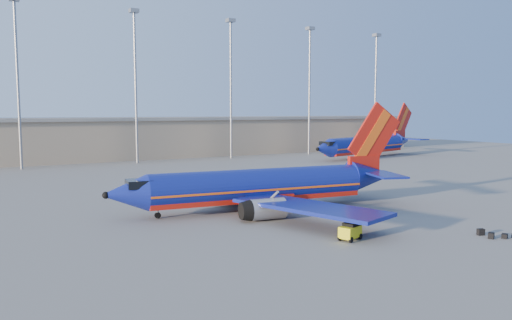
# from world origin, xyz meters

# --- Properties ---
(ground) EXTENTS (220.00, 220.00, 0.00)m
(ground) POSITION_xyz_m (0.00, 0.00, 0.00)
(ground) COLOR slate
(ground) RESTS_ON ground
(terminal_building) EXTENTS (122.00, 16.00, 8.50)m
(terminal_building) POSITION_xyz_m (10.00, 58.00, 4.32)
(terminal_building) COLOR gray
(terminal_building) RESTS_ON ground
(light_mast_row) EXTENTS (101.60, 1.60, 28.65)m
(light_mast_row) POSITION_xyz_m (5.00, 46.00, 17.55)
(light_mast_row) COLOR gray
(light_mast_row) RESTS_ON ground
(aircraft_main) EXTENTS (32.13, 30.75, 10.90)m
(aircraft_main) POSITION_xyz_m (-6.83, -4.32, 2.33)
(aircraft_main) COLOR navy
(aircraft_main) RESTS_ON ground
(aircraft_second) EXTENTS (34.24, 15.77, 11.79)m
(aircraft_second) POSITION_xyz_m (41.01, 33.07, 2.70)
(aircraft_second) COLOR navy
(aircraft_second) RESTS_ON ground
(baggage_tug) EXTENTS (2.15, 1.70, 1.35)m
(baggage_tug) POSITION_xyz_m (-7.27, -17.91, 0.70)
(baggage_tug) COLOR #CDCA12
(baggage_tug) RESTS_ON ground
(luggage_pile) EXTENTS (2.37, 2.51, 0.52)m
(luggage_pile) POSITION_xyz_m (3.18, -23.01, 0.22)
(luggage_pile) COLOR black
(luggage_pile) RESTS_ON ground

